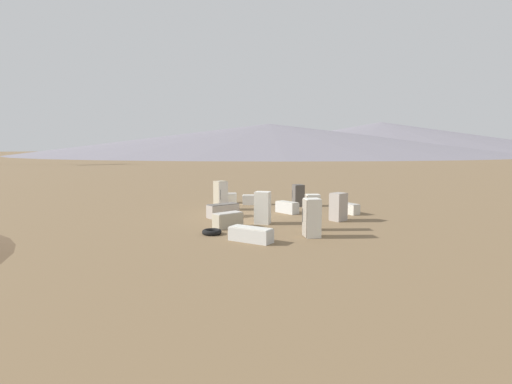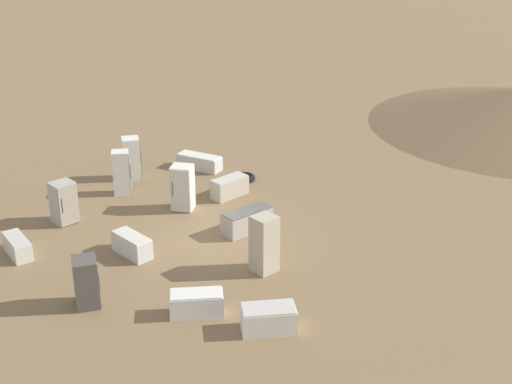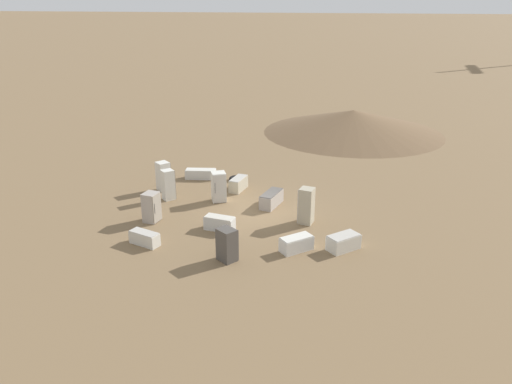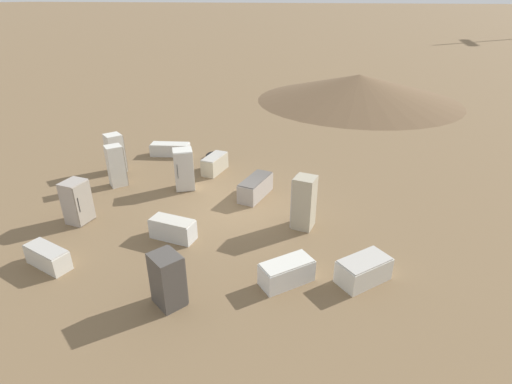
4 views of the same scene
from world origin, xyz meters
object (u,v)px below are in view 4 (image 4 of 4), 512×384
discarded_fridge_1 (116,153)px  discarded_fridge_12 (116,166)px  discarded_fridge_8 (168,280)px  scrap_tire (215,156)px  discarded_fridge_7 (256,187)px  discarded_fridge_4 (170,149)px  discarded_fridge_9 (304,202)px  discarded_fridge_6 (173,229)px  discarded_fridge_5 (287,272)px  discarded_fridge_0 (184,169)px  discarded_fridge_2 (364,270)px  discarded_fridge_11 (77,202)px  discarded_fridge_10 (48,257)px  discarded_fridge_3 (215,164)px

discarded_fridge_1 → discarded_fridge_12: bearing=-18.3°
discarded_fridge_8 → scrap_tire: discarded_fridge_8 is taller
discarded_fridge_7 → discarded_fridge_4: bearing=159.2°
discarded_fridge_8 → discarded_fridge_9: discarded_fridge_9 is taller
discarded_fridge_12 → scrap_tire: bearing=97.7°
discarded_fridge_8 → discarded_fridge_1: bearing=164.4°
discarded_fridge_7 → discarded_fridge_6: bearing=-105.1°
discarded_fridge_1 → discarded_fridge_12: 1.59m
discarded_fridge_5 → discarded_fridge_9: 3.19m
discarded_fridge_5 → discarded_fridge_9: (3.13, 0.17, 0.59)m
discarded_fridge_0 → discarded_fridge_6: size_ratio=1.11×
discarded_fridge_2 → discarded_fridge_9: bearing=-6.1°
discarded_fridge_2 → discarded_fridge_11: size_ratio=1.06×
discarded_fridge_8 → discarded_fridge_12: discarded_fridge_12 is taller
discarded_fridge_5 → discarded_fridge_9: bearing=136.8°
discarded_fridge_4 → discarded_fridge_6: bearing=15.6°
discarded_fridge_0 → discarded_fridge_1: 3.85m
discarded_fridge_2 → discarded_fridge_6: (0.38, 6.14, -0.01)m
discarded_fridge_7 → discarded_fridge_10: (-6.24, 4.47, -0.07)m
discarded_fridge_2 → discarded_fridge_9: (2.41, 2.20, 0.58)m
discarded_fridge_0 → scrap_tire: bearing=-117.8°
discarded_fridge_2 → discarded_fridge_9: size_ratio=0.87×
discarded_fridge_2 → discarded_fridge_8: size_ratio=1.10×
discarded_fridge_9 → discarded_fridge_1: bearing=82.8°
scrap_tire → discarded_fridge_8: bearing=-163.7°
discarded_fridge_7 → discarded_fridge_11: bearing=-136.3°
discarded_fridge_9 → scrap_tire: 7.53m
discarded_fridge_8 → discarded_fridge_12: bearing=165.7°
discarded_fridge_1 → discarded_fridge_10: size_ratio=1.12×
discarded_fridge_6 → discarded_fridge_5: bearing=79.7°
discarded_fridge_2 → discarded_fridge_4: (7.26, 9.95, -0.05)m
discarded_fridge_6 → discarded_fridge_4: bearing=-146.3°
discarded_fridge_7 → scrap_tire: (3.39, 3.18, -0.27)m
discarded_fridge_2 → discarded_fridge_10: (-2.09, 8.94, -0.04)m
discarded_fridge_10 → discarded_fridge_3: bearing=0.9°
discarded_fridge_4 → discarded_fridge_11: size_ratio=1.31×
discarded_fridge_3 → discarded_fridge_5: (-6.69, -4.96, -0.04)m
scrap_tire → discarded_fridge_10: bearing=172.4°
discarded_fridge_5 → discarded_fridge_10: (-1.37, 6.91, -0.03)m
discarded_fridge_4 → discarded_fridge_10: 9.40m
discarded_fridge_7 → discarded_fridge_10: size_ratio=1.23×
discarded_fridge_1 → discarded_fridge_3: size_ratio=1.13×
discarded_fridge_0 → discarded_fridge_1: discarded_fridge_1 is taller
discarded_fridge_11 → discarded_fridge_10: bearing=24.2°
discarded_fridge_4 → discarded_fridge_6: size_ratio=1.32×
discarded_fridge_8 → discarded_fridge_7: bearing=119.7°
discarded_fridge_5 → discarded_fridge_4: bearing=178.4°
discarded_fridge_11 → discarded_fridge_12: bearing=-166.2°
discarded_fridge_8 → discarded_fridge_11: bearing=-177.1°
discarded_fridge_1 → discarded_fridge_3: bearing=52.2°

